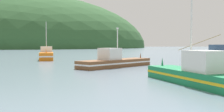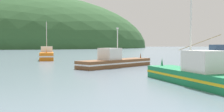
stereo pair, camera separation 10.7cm
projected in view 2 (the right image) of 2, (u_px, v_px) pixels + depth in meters
name	position (u px, v px, depth m)	size (l,w,h in m)	color
hill_mid_right	(15.00, 48.00, 223.62)	(218.04, 174.43, 87.83)	#2D562D
fishing_boat_green	(195.00, 73.00, 19.17)	(3.88, 10.07, 6.57)	#197A47
fishing_boat_brown	(115.00, 62.00, 33.81)	(10.56, 8.95, 4.94)	brown
fishing_boat_white	(224.00, 56.00, 45.44)	(11.54, 18.96, 6.55)	white
fishing_boat_orange	(47.00, 55.00, 49.26)	(2.77, 7.67, 7.04)	orange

